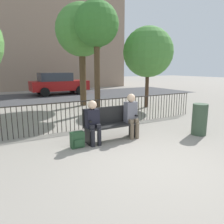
% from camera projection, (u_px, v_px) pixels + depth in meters
% --- Properties ---
extents(ground_plane, '(80.00, 80.00, 0.00)m').
position_uv_depth(ground_plane, '(156.00, 165.00, 4.52)').
color(ground_plane, gray).
extents(park_bench, '(1.55, 0.45, 0.92)m').
position_uv_depth(park_bench, '(111.00, 122.00, 6.08)').
color(park_bench, black).
rests_on(park_bench, ground).
extents(seated_person_0, '(0.34, 0.39, 1.16)m').
position_uv_depth(seated_person_0, '(93.00, 120.00, 5.65)').
color(seated_person_0, black).
rests_on(seated_person_0, ground).
extents(seated_person_1, '(0.34, 0.39, 1.27)m').
position_uv_depth(seated_person_1, '(131.00, 113.00, 6.22)').
color(seated_person_1, brown).
rests_on(seated_person_1, ground).
extents(backpack, '(0.34, 0.22, 0.41)m').
position_uv_depth(backpack, '(77.00, 140.00, 5.50)').
color(backpack, '#284C2D').
rests_on(backpack, ground).
extents(fence_railing, '(9.01, 0.03, 0.95)m').
position_uv_depth(fence_railing, '(90.00, 112.00, 7.21)').
color(fence_railing, '#2D2823').
rests_on(fence_railing, ground).
extents(tree_1, '(2.62, 2.62, 5.16)m').
position_uv_depth(tree_1, '(82.00, 31.00, 11.01)').
color(tree_1, '#4C3823').
rests_on(tree_1, ground).
extents(tree_2, '(2.45, 2.45, 3.96)m').
position_uv_depth(tree_2, '(148.00, 52.00, 10.68)').
color(tree_2, '#422D1E').
rests_on(tree_2, ground).
extents(tree_3, '(1.91, 1.91, 4.77)m').
position_uv_depth(tree_3, '(96.00, 25.00, 9.28)').
color(tree_3, '#4C3823').
rests_on(tree_3, ground).
extents(street_surface, '(24.00, 6.00, 0.01)m').
position_uv_depth(street_surface, '(39.00, 98.00, 14.77)').
color(street_surface, '#3D3D3F').
rests_on(street_surface, ground).
extents(parked_car_0, '(4.20, 1.94, 1.62)m').
position_uv_depth(parked_car_0, '(58.00, 83.00, 16.35)').
color(parked_car_0, maroon).
rests_on(parked_car_0, ground).
extents(trash_bin, '(0.44, 0.44, 0.94)m').
position_uv_depth(trash_bin, '(200.00, 119.00, 6.52)').
color(trash_bin, '#384C38').
rests_on(trash_bin, ground).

